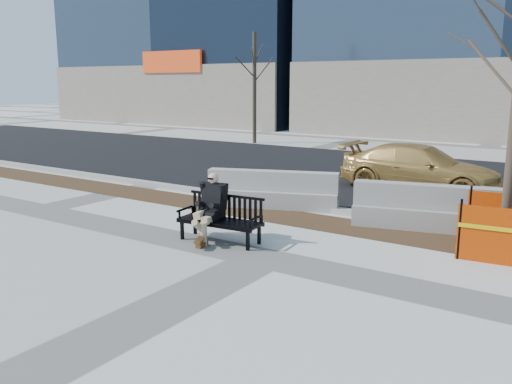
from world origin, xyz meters
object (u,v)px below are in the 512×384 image
Objects in this scene: sedan at (419,191)px; seated_man at (212,239)px; jersey_barrier_left at (272,207)px; tree_fence at (502,254)px; jersey_barrier_right at (434,230)px; bench at (220,242)px.

seated_man is at bearing 166.82° from sedan.
sedan is 4.51m from jersey_barrier_left.
tree_fence is 1.60× the size of jersey_barrier_right.
jersey_barrier_right reaches higher than jersey_barrier_left.
bench is 0.38× the size of sedan.
sedan is at bearing 121.59° from tree_fence.
jersey_barrier_left reaches higher than bench.
jersey_barrier_left is (-0.66, 2.89, 0.00)m from bench.
bench is 0.22m from seated_man.
seated_man is 5.15m from tree_fence.
bench is 1.28× the size of seated_man.
jersey_barrier_left is (-2.28, -3.89, 0.00)m from sedan.
bench is 2.97m from jersey_barrier_left.
jersey_barrier_left is at bearing 151.69° from sedan.
tree_fence is 1.20× the size of sedan.
bench is 0.32× the size of tree_fence.
seated_man is 0.30× the size of sedan.
sedan is at bearing 71.39° from bench.
jersey_barrier_left is (-5.15, 0.78, 0.00)m from tree_fence.
tree_fence is (4.71, 2.09, 0.00)m from seated_man.
jersey_barrier_right is (3.74, 0.13, 0.00)m from jersey_barrier_left.
sedan reaches higher than jersey_barrier_left.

